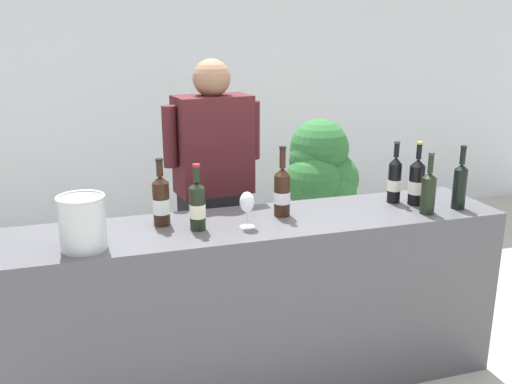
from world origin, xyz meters
The scene contains 14 objects.
ground_plane centered at (0.00, 0.00, 0.00)m, with size 12.00×12.00×0.00m, color #B2ADA3.
wall_back centered at (0.00, 2.60, 1.40)m, with size 8.00×0.10×2.80m, color silver.
counter centered at (0.00, 0.00, 0.46)m, with size 2.49×0.53×0.92m, color #4C4C51.
wine_bottle_0 centered at (0.85, -0.14, 1.04)m, with size 0.07×0.07×0.32m.
wine_bottle_1 centered at (-0.48, 0.08, 1.05)m, with size 0.08×0.08×0.33m.
wine_bottle_2 centered at (1.06, -0.12, 1.05)m, with size 0.07×0.07×0.34m.
wine_bottle_3 centered at (0.13, 0.05, 1.05)m, with size 0.08×0.08×0.36m.
wine_bottle_4 centered at (-0.32, -0.03, 1.04)m, with size 0.08×0.08×0.32m.
wine_bottle_5 centered at (0.79, 0.08, 1.05)m, with size 0.07×0.07×0.34m.
wine_bottle_6 centered at (0.88, 0.01, 1.05)m, with size 0.08×0.08×0.34m.
wine_glass centered at (-0.09, -0.07, 1.04)m, with size 0.07×0.07×0.18m.
ice_bucket centered at (-0.84, -0.13, 1.04)m, with size 0.21×0.21×0.24m.
person_server centered at (-0.11, 0.54, 0.83)m, with size 0.57×0.29×1.69m.
potted_shrub centered at (0.88, 1.25, 0.73)m, with size 0.59×0.57×1.20m.
Camera 1 is at (-0.81, -2.51, 1.83)m, focal length 39.36 mm.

